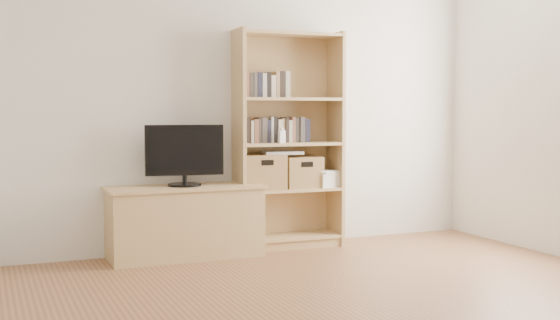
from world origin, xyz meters
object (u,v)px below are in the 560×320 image
baby_monitor (282,137)px  laptop (282,153)px  tv_stand (185,223)px  television (184,155)px  basket_right (301,172)px  bookshelf (288,140)px  basket_left (262,172)px

baby_monitor → laptop: (0.04, 0.09, -0.14)m
tv_stand → television: (-0.00, 0.00, 0.56)m
tv_stand → laptop: bearing=3.3°
basket_right → laptop: size_ratio=0.99×
television → basket_right: 1.10m
bookshelf → television: 0.97m
bookshelf → basket_right: size_ratio=5.73×
baby_monitor → television: bearing=168.2°
bookshelf → basket_left: 0.38m
basket_right → laptop: laptop is taller
bookshelf → television: (-0.97, -0.06, -0.11)m
laptop → television: bearing=-167.2°
bookshelf → laptop: 0.13m
basket_left → basket_right: size_ratio=1.10×
basket_left → bookshelf: bearing=1.5°
bookshelf → baby_monitor: bearing=-135.0°
basket_left → tv_stand: bearing=-172.7°
tv_stand → basket_right: basket_right is taller
baby_monitor → basket_right: 0.40m
bookshelf → baby_monitor: 0.15m
bookshelf → basket_left: bookshelf is taller
tv_stand → basket_left: bearing=5.5°
baby_monitor → laptop: 0.17m
baby_monitor → basket_right: (0.23, 0.09, -0.32)m
basket_left → basket_right: bearing=0.4°
baby_monitor → basket_left: 0.36m
basket_right → basket_left: bearing=179.3°
television → bookshelf: bearing=11.4°
television → basket_left: bearing=12.9°
baby_monitor → laptop: bearing=55.0°
television → baby_monitor: television is taller
television → basket_left: size_ratio=1.75×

